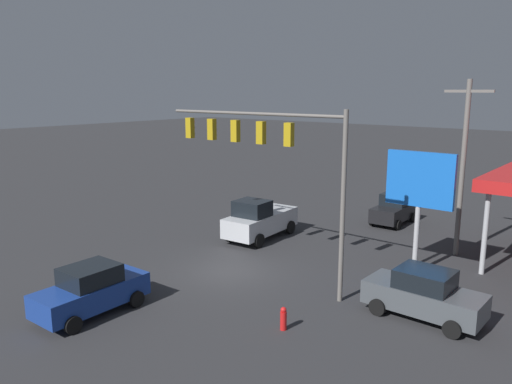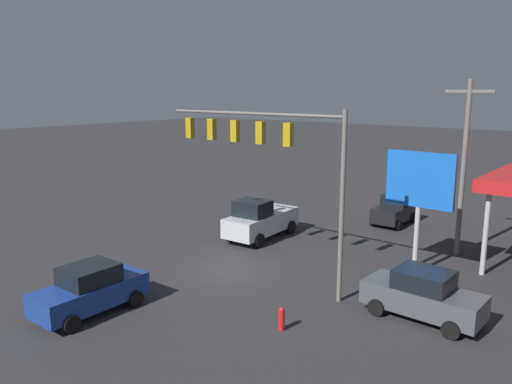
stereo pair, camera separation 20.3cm
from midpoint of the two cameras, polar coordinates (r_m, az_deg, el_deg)
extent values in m
plane|color=#2D2D30|center=(24.46, -3.25, -8.97)|extent=(200.00, 200.00, 0.00)
cylinder|color=slate|center=(20.20, 9.61, -1.89)|extent=(0.20, 0.20, 7.85)
cylinder|color=slate|center=(22.47, -0.96, 8.96)|extent=(9.69, 0.14, 0.14)
cube|color=#B79314|center=(21.20, 3.51, 6.57)|extent=(0.36, 0.28, 1.00)
sphere|color=#FF4141|center=(21.32, 3.81, 7.40)|extent=(0.22, 0.22, 0.22)
sphere|color=#392305|center=(21.35, 3.80, 6.60)|extent=(0.22, 0.22, 0.22)
sphere|color=black|center=(21.37, 3.79, 5.80)|extent=(0.22, 0.22, 0.22)
cube|color=#B79314|center=(22.11, 0.32, 6.79)|extent=(0.36, 0.28, 1.00)
sphere|color=#FF4141|center=(22.23, 0.62, 7.59)|extent=(0.22, 0.22, 0.22)
sphere|color=#392305|center=(22.26, 0.62, 6.82)|extent=(0.22, 0.22, 0.22)
sphere|color=black|center=(22.28, 0.62, 6.06)|extent=(0.22, 0.22, 0.22)
cube|color=#B79314|center=(23.09, -2.62, 6.98)|extent=(0.36, 0.28, 1.00)
sphere|color=#FF4141|center=(23.21, -2.32, 7.75)|extent=(0.22, 0.22, 0.22)
sphere|color=#392305|center=(23.23, -2.31, 7.01)|extent=(0.22, 0.22, 0.22)
sphere|color=black|center=(23.25, -2.31, 6.28)|extent=(0.22, 0.22, 0.22)
cube|color=#B79314|center=(24.12, -5.31, 7.14)|extent=(0.36, 0.28, 1.00)
sphere|color=#FF4141|center=(24.23, -5.02, 7.88)|extent=(0.22, 0.22, 0.22)
sphere|color=#392305|center=(24.26, -5.00, 7.17)|extent=(0.22, 0.22, 0.22)
sphere|color=black|center=(24.28, -4.99, 6.47)|extent=(0.22, 0.22, 0.22)
cube|color=#B79314|center=(25.21, -7.78, 7.28)|extent=(0.36, 0.28, 1.00)
sphere|color=#FF4141|center=(25.31, -7.49, 7.98)|extent=(0.22, 0.22, 0.22)
sphere|color=#392305|center=(25.33, -7.47, 7.30)|extent=(0.22, 0.22, 0.22)
sphere|color=black|center=(25.36, -7.46, 6.63)|extent=(0.22, 0.22, 0.22)
cylinder|color=slate|center=(27.72, 22.33, 2.38)|extent=(0.26, 0.26, 9.12)
cube|color=slate|center=(27.43, 22.97, 10.57)|extent=(2.40, 0.14, 0.14)
cylinder|color=#B7B7BC|center=(25.71, 24.50, -4.33)|extent=(0.24, 0.24, 3.99)
cylinder|color=#B7B7BC|center=(24.42, 17.78, -2.40)|extent=(0.24, 0.24, 5.83)
cube|color=blue|center=(24.09, 18.02, 1.38)|extent=(3.17, 0.24, 2.55)
cube|color=black|center=(24.21, 18.13, 1.43)|extent=(2.22, 0.04, 0.89)
cube|color=navy|center=(20.85, -18.57, -11.01)|extent=(1.94, 4.46, 0.90)
cube|color=black|center=(20.57, -18.71, -8.95)|extent=(1.72, 2.05, 0.70)
cylinder|color=black|center=(19.62, -20.47, -14.05)|extent=(0.24, 0.67, 0.66)
cylinder|color=black|center=(21.09, -23.21, -12.43)|extent=(0.24, 0.67, 0.66)
cylinder|color=black|center=(21.09, -13.78, -11.79)|extent=(0.24, 0.67, 0.66)
cylinder|color=black|center=(22.47, -16.78, -10.47)|extent=(0.24, 0.67, 0.66)
cube|color=#474C51|center=(20.42, 18.33, -11.48)|extent=(4.42, 1.85, 0.90)
cube|color=black|center=(20.13, 18.47, -9.38)|extent=(2.02, 1.68, 0.70)
cylinder|color=black|center=(20.34, 13.42, -12.67)|extent=(0.66, 0.23, 0.66)
cylinder|color=black|center=(21.88, 15.64, -11.01)|extent=(0.66, 0.23, 0.66)
cylinder|color=black|center=(19.38, 21.22, -14.43)|extent=(0.66, 0.23, 0.66)
cylinder|color=black|center=(20.99, 22.91, -12.52)|extent=(0.66, 0.23, 0.66)
cube|color=silver|center=(29.45, 0.37, -3.44)|extent=(2.41, 5.34, 1.10)
cube|color=black|center=(28.49, -0.65, -1.88)|extent=(1.96, 1.74, 0.90)
cylinder|color=black|center=(27.70, 0.13, -5.59)|extent=(0.28, 0.81, 0.80)
cylinder|color=black|center=(28.86, -3.21, -4.90)|extent=(0.28, 0.81, 0.80)
cylinder|color=black|center=(30.43, 3.77, -4.04)|extent=(0.28, 0.81, 0.80)
cylinder|color=black|center=(31.49, 0.58, -3.47)|extent=(0.28, 0.81, 0.80)
cube|color=black|center=(33.69, 15.22, -2.25)|extent=(1.82, 3.85, 0.90)
cube|color=black|center=(33.78, 15.49, -0.79)|extent=(1.62, 1.75, 0.76)
cylinder|color=black|center=(32.38, 15.76, -3.66)|extent=(0.24, 0.63, 0.62)
cylinder|color=black|center=(33.03, 12.96, -3.22)|extent=(0.24, 0.63, 0.62)
cylinder|color=black|center=(34.62, 17.29, -2.77)|extent=(0.24, 0.63, 0.62)
cylinder|color=black|center=(35.23, 14.64, -2.38)|extent=(0.24, 0.63, 0.62)
cylinder|color=red|center=(18.74, 2.83, -14.48)|extent=(0.24, 0.24, 0.70)
sphere|color=red|center=(18.56, 2.84, -13.31)|extent=(0.22, 0.22, 0.22)
camera|label=1|loc=(0.10, -90.23, -0.05)|focal=35.00mm
camera|label=2|loc=(0.10, 89.77, 0.05)|focal=35.00mm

